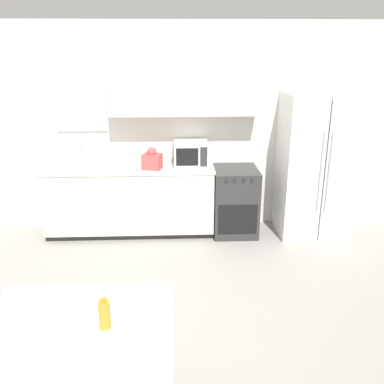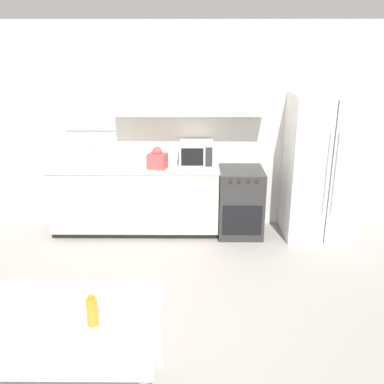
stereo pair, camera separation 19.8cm
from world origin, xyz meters
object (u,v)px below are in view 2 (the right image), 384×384
(oven_range, at_px, (240,202))
(microwave, at_px, (196,153))
(refrigerator, at_px, (322,168))
(coffee_mug, at_px, (137,167))
(dining_table, at_px, (66,333))
(drink_bottle, at_px, (92,311))

(oven_range, height_order, microwave, microwave)
(refrigerator, height_order, coffee_mug, refrigerator)
(dining_table, bearing_deg, microwave, 74.43)
(refrigerator, bearing_deg, oven_range, 178.03)
(microwave, height_order, dining_table, microwave)
(coffee_mug, bearing_deg, refrigerator, 3.32)
(microwave, distance_m, drink_bottle, 3.18)
(microwave, xyz_separation_m, drink_bottle, (-0.66, -3.10, -0.24))
(refrigerator, bearing_deg, coffee_mug, -176.68)
(coffee_mug, bearing_deg, drink_bottle, -88.58)
(dining_table, bearing_deg, coffee_mug, 87.51)
(coffee_mug, height_order, drink_bottle, coffee_mug)
(microwave, bearing_deg, dining_table, -105.57)
(oven_range, distance_m, microwave, 0.86)
(dining_table, bearing_deg, oven_range, 64.21)
(oven_range, distance_m, coffee_mug, 1.43)
(coffee_mug, xyz_separation_m, drink_bottle, (0.07, -2.83, -0.14))
(dining_table, distance_m, drink_bottle, 0.27)
(coffee_mug, distance_m, drink_bottle, 2.83)
(oven_range, bearing_deg, microwave, 169.92)
(microwave, xyz_separation_m, dining_table, (-0.86, -3.07, -0.43))
(microwave, bearing_deg, oven_range, -10.08)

